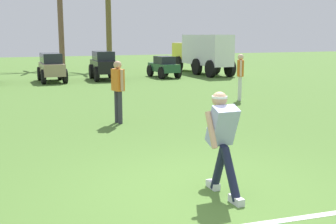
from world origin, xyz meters
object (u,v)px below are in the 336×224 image
palm_tree_far_left (60,13)px  parked_car_slot_d (164,66)px  frisbee_in_flight (215,131)px  box_truck (202,52)px  teammate_midfield (240,73)px  frisbee_thrower (222,138)px  palm_tree_left_of_centre (108,16)px  teammate_near_sideline (118,86)px  parked_car_slot_c (104,65)px  parked_car_slot_b (51,66)px

palm_tree_far_left → parked_car_slot_d: bearing=-65.0°
frisbee_in_flight → palm_tree_far_left: size_ratio=0.05×
parked_car_slot_d → box_truck: 3.12m
palm_tree_far_left → box_truck: bearing=-47.2°
teammate_midfield → parked_car_slot_d: (0.55, 8.33, -0.38)m
frisbee_thrower → teammate_midfield: (4.80, 7.27, 0.14)m
frisbee_thrower → palm_tree_left_of_centre: palm_tree_left_of_centre is taller
teammate_midfield → palm_tree_far_left: 17.39m
frisbee_in_flight → teammate_near_sideline: size_ratio=0.20×
teammate_midfield → palm_tree_far_left: (-3.42, 16.83, 2.70)m
teammate_near_sideline → parked_car_slot_c: teammate_near_sideline is taller
parked_car_slot_b → teammate_midfield: bearing=-58.4°
frisbee_in_flight → palm_tree_far_left: bearing=87.1°
frisbee_in_flight → parked_car_slot_b: (-0.54, 15.08, -0.05)m
box_truck → frisbee_in_flight: bearing=-116.1°
teammate_near_sideline → box_truck: (8.18, 11.60, 0.29)m
teammate_midfield → box_truck: bearing=70.6°
box_truck → frisbee_thrower: bearing=-115.9°
frisbee_thrower → teammate_near_sideline: size_ratio=0.91×
frisbee_thrower → parked_car_slot_c: bearing=82.1°
teammate_near_sideline → parked_car_slot_c: bearing=78.2°
frisbee_thrower → parked_car_slot_c: (2.16, 15.61, -0.06)m
teammate_near_sideline → parked_car_slot_b: 10.45m
parked_car_slot_b → frisbee_thrower: bearing=-88.7°
parked_car_slot_c → teammate_near_sideline: bearing=-101.8°
parked_car_slot_d → parked_car_slot_c: bearing=179.8°
teammate_midfield → box_truck: size_ratio=0.26×
frisbee_thrower → frisbee_in_flight: 0.58m
frisbee_thrower → parked_car_slot_d: bearing=71.1°
teammate_midfield → palm_tree_left_of_centre: bearing=93.2°
frisbee_in_flight → teammate_midfield: 8.16m
frisbee_thrower → palm_tree_far_left: bearing=86.7°
teammate_midfield → parked_car_slot_c: size_ratio=0.65×
teammate_midfield → parked_car_slot_d: 8.35m
parked_car_slot_c → frisbee_thrower: bearing=-97.9°
frisbee_thrower → teammate_near_sideline: teammate_near_sideline is taller
parked_car_slot_d → palm_tree_left_of_centre: bearing=102.4°
teammate_near_sideline → parked_car_slot_d: 11.73m
frisbee_in_flight → teammate_near_sideline: teammate_near_sideline is taller
frisbee_thrower → palm_tree_left_of_centre: bearing=79.5°
parked_car_slot_d → frisbee_thrower: bearing=-108.9°
frisbee_in_flight → palm_tree_left_of_centre: 21.66m
parked_car_slot_b → parked_car_slot_c: size_ratio=1.00×
palm_tree_far_left → frisbee_in_flight: bearing=-92.9°
frisbee_in_flight → parked_car_slot_d: size_ratio=0.14×
frisbee_in_flight → teammate_midfield: bearing=55.6°
frisbee_in_flight → parked_car_slot_d: parked_car_slot_d is taller
parked_car_slot_b → palm_tree_far_left: (1.73, 8.47, 2.91)m
parked_car_slot_b → box_truck: 8.60m
frisbee_in_flight → teammate_midfield: size_ratio=0.20×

